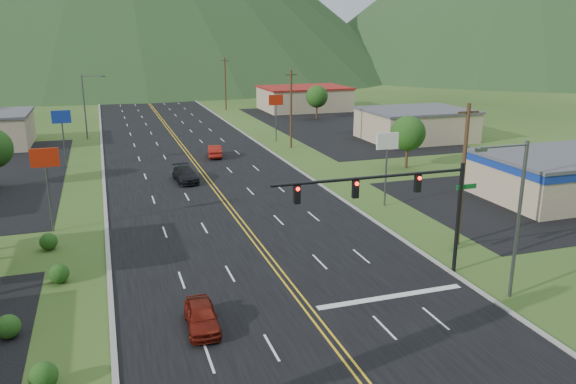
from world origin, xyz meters
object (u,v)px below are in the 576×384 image
object	(u,v)px
streetlight_west	(86,102)
car_red_far	(215,151)
car_red_near	(202,317)
traffic_signal	(402,196)
car_dark_mid	(185,175)
streetlight_east	(515,210)

from	to	relation	value
streetlight_west	car_red_far	bearing A→B (deg)	-50.67
car_red_near	streetlight_west	bearing A→B (deg)	98.16
traffic_signal	car_dark_mid	size ratio (longest dim) A/B	2.65
streetlight_east	car_red_far	xyz separation A→B (m)	(-8.34, 42.28, -4.45)
streetlight_east	car_red_near	world-z (taller)	streetlight_east
streetlight_east	car_red_far	world-z (taller)	streetlight_east
streetlight_east	streetlight_west	world-z (taller)	same
traffic_signal	streetlight_east	xyz separation A→B (m)	(4.70, -4.00, -0.15)
car_dark_mid	car_red_far	size ratio (longest dim) A/B	1.11
streetlight_east	car_dark_mid	world-z (taller)	streetlight_east
traffic_signal	car_dark_mid	distance (m)	29.31
streetlight_west	car_red_far	distance (m)	23.33
car_red_near	car_dark_mid	bearing A→B (deg)	85.62
streetlight_west	streetlight_east	bearing A→B (deg)	-69.14
car_red_near	car_red_far	world-z (taller)	car_red_far
car_red_far	car_red_near	bearing A→B (deg)	86.25
streetlight_east	streetlight_west	distance (m)	64.21
car_dark_mid	car_red_far	xyz separation A→B (m)	(5.12, 10.71, 0.02)
car_red_far	streetlight_east	bearing A→B (deg)	109.50
car_red_near	car_dark_mid	distance (m)	29.91
traffic_signal	streetlight_west	bearing A→B (deg)	107.97
car_dark_mid	streetlight_east	bearing A→B (deg)	-70.48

